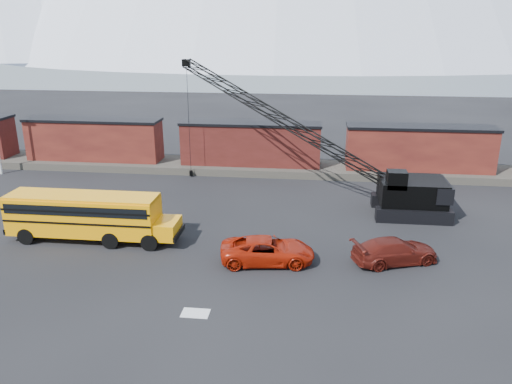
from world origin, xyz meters
TOP-DOWN VIEW (x-y plane):
  - ground at (0.00, 0.00)m, footprint 160.00×160.00m
  - gravel_berm at (0.00, 22.00)m, footprint 120.00×5.00m
  - boxcar_west_near at (-16.00, 22.00)m, footprint 13.70×3.10m
  - boxcar_mid at (0.00, 22.00)m, footprint 13.70×3.10m
  - boxcar_east_near at (16.00, 22.00)m, footprint 13.70×3.10m
  - snow_patch at (0.50, -4.00)m, footprint 1.40×0.90m
  - school_bus at (-8.58, 4.04)m, footprint 11.65×2.65m
  - red_pickup at (3.56, 2.11)m, footprint 5.98×3.33m
  - maroon_suv at (11.25, 3.00)m, footprint 5.71×3.87m
  - crawler_crane at (3.38, 15.34)m, footprint 22.26×10.34m

SIDE VIEW (x-z plane):
  - ground at x=0.00m, z-range 0.00..0.00m
  - snow_patch at x=0.50m, z-range 0.00..0.02m
  - gravel_berm at x=0.00m, z-range 0.00..0.70m
  - maroon_suv at x=11.25m, z-range 0.00..1.53m
  - red_pickup at x=3.56m, z-range 0.00..1.58m
  - school_bus at x=-8.58m, z-range 0.20..3.39m
  - boxcar_west_near at x=-16.00m, z-range 0.68..4.85m
  - boxcar_mid at x=0.00m, z-range 0.68..4.85m
  - boxcar_east_near at x=16.00m, z-range 0.68..4.85m
  - crawler_crane at x=3.38m, z-range 0.88..11.96m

